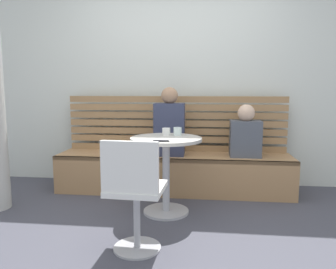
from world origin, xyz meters
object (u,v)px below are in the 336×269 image
(cup_ceramic_white, at_px, (166,131))
(phone_on_table, at_px, (161,141))
(person_adult, at_px, (169,125))
(cafe_table, at_px, (166,160))
(cup_glass_short, at_px, (178,131))
(white_chair, at_px, (134,192))
(person_child_left, at_px, (246,134))
(booth_bench, at_px, (173,173))

(cup_ceramic_white, xyz_separation_m, phone_on_table, (0.00, -0.41, -0.03))
(person_adult, distance_m, cup_ceramic_white, 0.47)
(cafe_table, distance_m, phone_on_table, 0.33)
(cafe_table, xyz_separation_m, cup_glass_short, (0.10, 0.16, 0.26))
(phone_on_table, bearing_deg, white_chair, 156.25)
(person_adult, relative_size, person_child_left, 1.32)
(booth_bench, xyz_separation_m, white_chair, (-0.14, -1.49, 0.24))
(person_child_left, xyz_separation_m, cup_glass_short, (-0.72, -0.50, 0.08))
(cafe_table, height_order, person_adult, person_adult)
(cup_ceramic_white, height_order, phone_on_table, cup_ceramic_white)
(cafe_table, relative_size, person_child_left, 1.26)
(cup_glass_short, bearing_deg, person_adult, 105.35)
(phone_on_table, bearing_deg, person_child_left, -55.30)
(booth_bench, relative_size, person_adult, 3.48)
(white_chair, distance_m, cup_glass_short, 1.05)
(booth_bench, bearing_deg, cafe_table, -90.53)
(person_child_left, bearing_deg, white_chair, -122.83)
(booth_bench, relative_size, white_chair, 3.18)
(cafe_table, relative_size, phone_on_table, 5.29)
(white_chair, relative_size, phone_on_table, 6.07)
(cafe_table, distance_m, cup_glass_short, 0.32)
(cafe_table, bearing_deg, person_child_left, 38.84)
(cup_glass_short, height_order, phone_on_table, cup_glass_short)
(booth_bench, distance_m, person_adult, 0.57)
(person_child_left, height_order, cup_ceramic_white, person_child_left)
(person_child_left, bearing_deg, phone_on_table, -132.97)
(booth_bench, height_order, cup_glass_short, cup_glass_short)
(booth_bench, relative_size, person_child_left, 4.60)
(phone_on_table, bearing_deg, person_adult, -10.97)
(cup_glass_short, bearing_deg, booth_bench, 99.82)
(cup_ceramic_white, relative_size, cup_glass_short, 1.00)
(white_chair, bearing_deg, cafe_table, 80.73)
(white_chair, height_order, phone_on_table, white_chair)
(cup_ceramic_white, bearing_deg, booth_bench, 87.17)
(cup_ceramic_white, bearing_deg, cafe_table, -83.89)
(phone_on_table, bearing_deg, booth_bench, -13.75)
(person_child_left, bearing_deg, booth_bench, 178.75)
(cup_ceramic_white, relative_size, phone_on_table, 0.57)
(booth_bench, xyz_separation_m, cafe_table, (-0.01, -0.67, 0.30))
(booth_bench, bearing_deg, person_adult, -142.43)
(cafe_table, bearing_deg, booth_bench, 89.47)
(person_adult, bearing_deg, cup_ceramic_white, -87.72)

